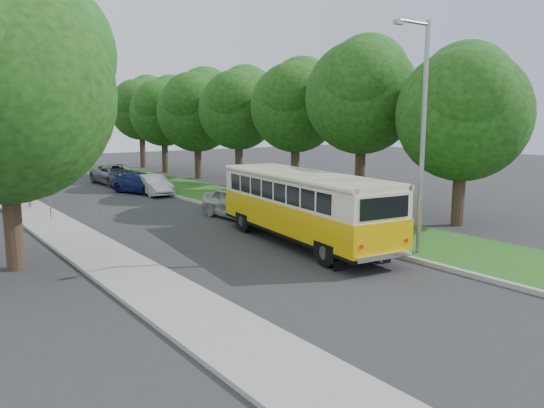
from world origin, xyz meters
TOP-DOWN VIEW (x-y plane):
  - ground at (0.00, 0.00)m, footprint 120.00×120.00m
  - curb at (3.60, 5.00)m, footprint 0.20×70.00m
  - grass_verge at (5.95, 5.00)m, footprint 4.50×70.00m
  - sidewalk at (-4.80, 5.00)m, footprint 2.20×70.00m
  - treeline at (3.15, 17.99)m, footprint 24.27×41.91m
  - lamppost_near at (4.21, -2.50)m, footprint 1.71×0.16m
  - lamppost_far at (-4.70, 16.00)m, footprint 1.71×0.16m
  - warning_sign at (-4.50, 11.98)m, footprint 0.56×0.10m
  - vintage_bus at (2.17, 1.28)m, footprint 3.62×9.69m
  - car_silver at (2.97, 7.31)m, footprint 1.93×4.43m
  - car_white at (3.00, 17.29)m, footprint 1.60×3.96m
  - car_blue at (2.66, 18.48)m, footprint 3.26×4.84m
  - car_grey at (3.00, 23.87)m, footprint 2.61×5.39m

SIDE VIEW (x-z plane):
  - ground at x=0.00m, z-range 0.00..0.00m
  - sidewalk at x=-4.80m, z-range 0.00..0.12m
  - grass_verge at x=5.95m, z-range 0.00..0.13m
  - curb at x=3.60m, z-range 0.00..0.15m
  - car_white at x=3.00m, z-range 0.00..1.28m
  - car_blue at x=2.66m, z-range 0.00..1.30m
  - car_grey at x=3.00m, z-range 0.00..1.48m
  - car_silver at x=2.97m, z-range 0.00..1.49m
  - vintage_bus at x=2.17m, z-range 0.00..2.81m
  - warning_sign at x=-4.50m, z-range 0.46..2.96m
  - lamppost_far at x=-4.70m, z-range 0.37..7.87m
  - lamppost_near at x=4.21m, z-range 0.37..8.37m
  - treeline at x=3.15m, z-range 1.20..10.66m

